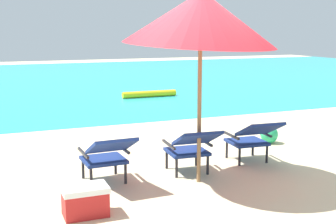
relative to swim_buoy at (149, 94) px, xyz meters
The scene contains 9 objects.
ground_plane 3.50m from the swim_buoy, 124.74° to the right, with size 40.00×40.00×0.00m, color beige.
ocean_band 5.95m from the swim_buoy, 109.55° to the left, with size 40.00×18.00×0.01m, color #28B2B7.
swim_buoy is the anchor object (origin of this frame).
lounge_chair_left 7.53m from the swim_buoy, 113.98° to the right, with size 0.56×0.89×0.68m.
lounge_chair_center 7.19m from the swim_buoy, 105.59° to the right, with size 0.60×0.91×0.68m.
lounge_chair_right 6.83m from the swim_buoy, 97.48° to the right, with size 0.60×0.91×0.68m.
beach_umbrella_center 7.70m from the swim_buoy, 105.21° to the right, with size 2.57×2.58×2.42m.
beach_ball 5.84m from the swim_buoy, 89.56° to the right, with size 0.30×0.30×0.30m, color #1E9E60.
cooler_box 8.48m from the swim_buoy, 114.54° to the right, with size 0.47×0.33×0.32m.
Camera 1 is at (-2.44, -5.31, 1.91)m, focal length 48.71 mm.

